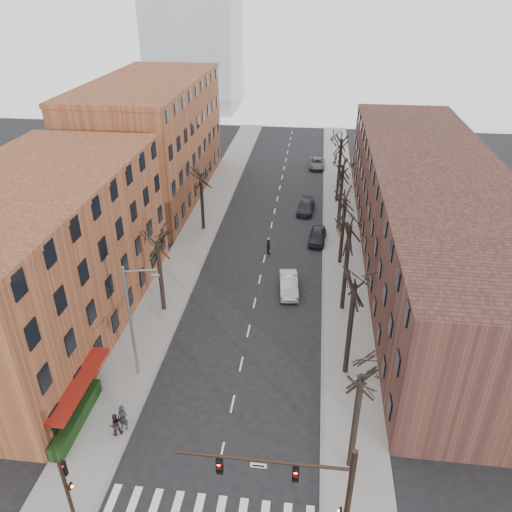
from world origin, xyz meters
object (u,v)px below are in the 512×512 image
(pedestrian_a, at_px, (123,418))
(parked_car_mid, at_px, (306,207))
(parked_car_near, at_px, (317,236))
(silver_sedan, at_px, (289,285))

(pedestrian_a, bearing_deg, parked_car_mid, 77.19)
(parked_car_near, relative_size, pedestrian_a, 2.33)
(silver_sedan, height_order, pedestrian_a, pedestrian_a)
(parked_car_near, bearing_deg, pedestrian_a, -108.76)
(pedestrian_a, bearing_deg, silver_sedan, 65.13)
(parked_car_near, bearing_deg, silver_sedan, -99.18)
(pedestrian_a, bearing_deg, parked_car_near, 70.24)
(parked_car_mid, bearing_deg, pedestrian_a, -100.70)
(silver_sedan, distance_m, pedestrian_a, 19.56)
(silver_sedan, bearing_deg, parked_car_near, 70.42)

